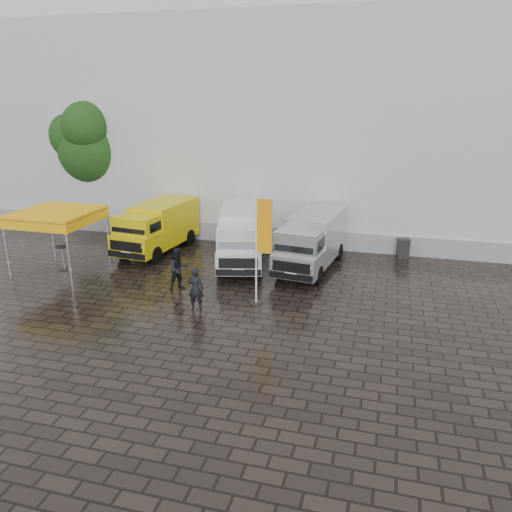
# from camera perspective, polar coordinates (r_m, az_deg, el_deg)

# --- Properties ---
(ground) EXTENTS (120.00, 120.00, 0.00)m
(ground) POSITION_cam_1_polar(r_m,az_deg,el_deg) (20.12, -0.36, -5.29)
(ground) COLOR black
(ground) RESTS_ON ground
(exhibition_hall) EXTENTS (44.00, 16.00, 12.00)m
(exhibition_hall) POSITION_cam_1_polar(r_m,az_deg,el_deg) (33.96, 10.58, 14.47)
(exhibition_hall) COLOR silver
(exhibition_hall) RESTS_ON ground
(hall_plinth) EXTENTS (44.00, 0.15, 1.00)m
(hall_plinth) POSITION_cam_1_polar(r_m,az_deg,el_deg) (26.96, 8.34, 1.79)
(hall_plinth) COLOR gray
(hall_plinth) RESTS_ON ground
(van_yellow) EXTENTS (2.69, 5.66, 2.52)m
(van_yellow) POSITION_cam_1_polar(r_m,az_deg,el_deg) (26.57, -11.24, 3.09)
(van_yellow) COLOR #D5C10B
(van_yellow) RESTS_ON ground
(van_white) EXTENTS (3.46, 6.34, 2.61)m
(van_white) POSITION_cam_1_polar(r_m,az_deg,el_deg) (24.28, -1.71, 2.13)
(van_white) COLOR silver
(van_white) RESTS_ON ground
(van_silver) EXTENTS (2.74, 6.15, 2.57)m
(van_silver) POSITION_cam_1_polar(r_m,az_deg,el_deg) (23.70, 6.42, 1.57)
(van_silver) COLOR #B5B8BA
(van_silver) RESTS_ON ground
(canopy_tent) EXTENTS (3.41, 3.41, 2.85)m
(canopy_tent) POSITION_cam_1_polar(r_m,az_deg,el_deg) (24.82, -21.94, 4.43)
(canopy_tent) COLOR silver
(canopy_tent) RESTS_ON ground
(flagpole) EXTENTS (0.88, 0.50, 4.41)m
(flagpole) POSITION_cam_1_polar(r_m,az_deg,el_deg) (19.17, 0.54, 1.22)
(flagpole) COLOR black
(flagpole) RESTS_ON ground
(tree) EXTENTS (4.39, 4.39, 7.88)m
(tree) POSITION_cam_1_polar(r_m,az_deg,el_deg) (32.47, -17.98, 12.09)
(tree) COLOR black
(tree) RESTS_ON ground
(cocktail_table) EXTENTS (0.60, 0.60, 1.16)m
(cocktail_table) POSITION_cam_1_polar(r_m,az_deg,el_deg) (25.26, -21.15, -0.21)
(cocktail_table) COLOR black
(cocktail_table) RESTS_ON ground
(wheelie_bin) EXTENTS (0.66, 0.66, 0.99)m
(wheelie_bin) POSITION_cam_1_polar(r_m,az_deg,el_deg) (26.40, 16.50, 0.85)
(wheelie_bin) COLOR black
(wheelie_bin) RESTS_ON ground
(person_front) EXTENTS (0.67, 0.49, 1.71)m
(person_front) POSITION_cam_1_polar(r_m,az_deg,el_deg) (19.33, -6.90, -3.71)
(person_front) COLOR black
(person_front) RESTS_ON ground
(person_tent) EXTENTS (1.12, 1.13, 1.84)m
(person_tent) POSITION_cam_1_polar(r_m,az_deg,el_deg) (21.34, -8.82, -1.46)
(person_tent) COLOR black
(person_tent) RESTS_ON ground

